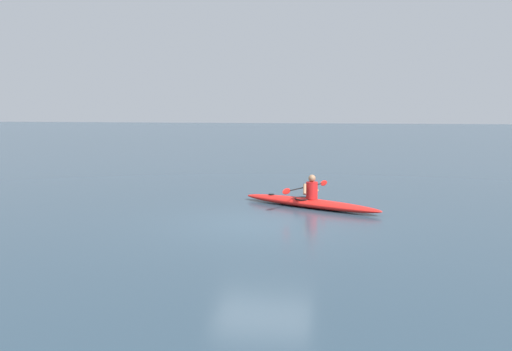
# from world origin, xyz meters

# --- Properties ---
(ground_plane) EXTENTS (160.00, 160.00, 0.00)m
(ground_plane) POSITION_xyz_m (0.00, 0.00, 0.00)
(ground_plane) COLOR #283D4C
(kayak) EXTENTS (4.37, 2.71, 0.26)m
(kayak) POSITION_xyz_m (-1.00, -2.57, 0.13)
(kayak) COLOR red
(kayak) RESTS_ON ground
(kayaker) EXTENTS (1.19, 2.21, 0.72)m
(kayaker) POSITION_xyz_m (-1.05, -2.54, 0.57)
(kayaker) COLOR red
(kayaker) RESTS_ON kayak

